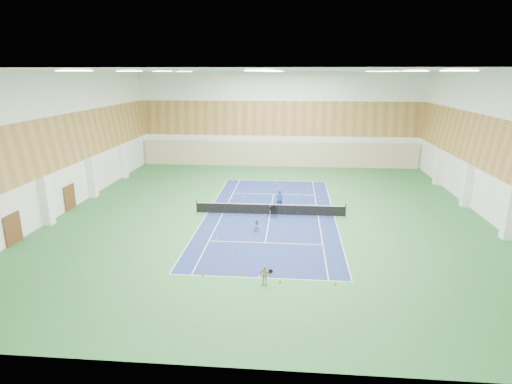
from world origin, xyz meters
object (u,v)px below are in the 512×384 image
tennis_net (270,208)px  child_apron (264,275)px  ball_cart (273,212)px  child_court (257,226)px  coach (279,199)px

tennis_net → child_apron: bearing=-88.3°
child_apron → ball_cart: child_apron is taller
child_court → tennis_net: bearing=66.0°
child_apron → ball_cart: bearing=103.8°
tennis_net → coach: coach is taller
child_apron → child_court: bearing=111.3°
tennis_net → child_apron: (0.37, -12.65, 0.04)m
child_court → child_apron: 8.44m
coach → ball_cart: 2.63m
child_apron → ball_cart: 12.06m
child_court → ball_cart: 3.85m
tennis_net → child_court: 4.36m
tennis_net → child_court: size_ratio=12.19×
coach → ball_cart: (-0.41, -2.57, -0.42)m
child_apron → ball_cart: size_ratio=1.36×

